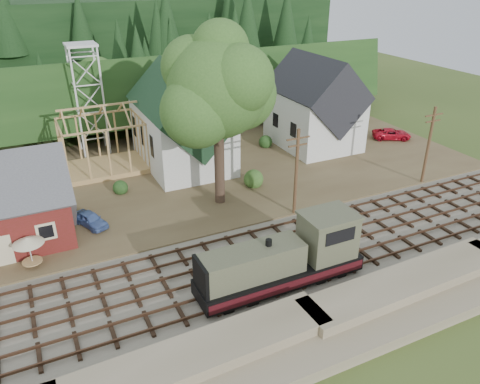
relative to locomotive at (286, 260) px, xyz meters
name	(u,v)px	position (x,y,z in m)	size (l,w,h in m)	color
ground	(249,266)	(-1.27, 3.00, -2.08)	(140.00, 140.00, 0.00)	#384C1E
embankment	(314,343)	(-1.27, -5.50, -2.08)	(64.00, 5.00, 1.60)	#7F7259
railroad_bed	(249,266)	(-1.27, 3.00, -2.00)	(64.00, 11.00, 0.16)	#726B5B
village_flat	(172,175)	(-1.27, 21.00, -1.93)	(64.00, 26.00, 0.30)	brown
hillside	(121,115)	(-1.27, 45.00, -2.08)	(70.00, 28.00, 8.00)	#1E3F19
ridge	(100,91)	(-1.27, 61.00, -2.08)	(80.00, 20.00, 12.00)	black
church	(182,121)	(0.73, 22.68, 3.10)	(8.40, 15.17, 13.00)	silver
farmhouse	(314,107)	(16.73, 22.00, 2.79)	(8.40, 10.80, 10.60)	silver
timber_frame	(103,143)	(-7.27, 25.00, 1.19)	(8.20, 6.20, 6.99)	tan
lattice_tower	(84,66)	(-7.27, 31.00, 7.96)	(3.20, 3.20, 12.12)	silver
big_tree	(219,95)	(0.90, 13.08, 8.14)	(10.90, 8.40, 14.70)	#38281E
telegraph_pole_near	(296,171)	(5.73, 8.20, 2.17)	(2.20, 0.28, 8.00)	#4C331E
telegraph_pole_far	(429,145)	(20.73, 8.20, 2.17)	(2.20, 0.28, 8.00)	#4C331E
locomotive	(286,260)	(0.00, 0.00, 0.00)	(11.65, 2.91, 4.67)	black
car_blue	(91,219)	(-10.75, 13.57, -1.18)	(1.42, 3.53, 1.20)	#5370B2
car_red	(392,134)	(26.73, 19.34, -1.13)	(2.14, 4.64, 1.29)	red
patio_set	(28,242)	(-15.58, 9.41, 0.31)	(2.20, 2.20, 2.45)	silver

